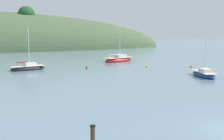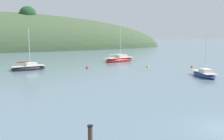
# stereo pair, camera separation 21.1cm
# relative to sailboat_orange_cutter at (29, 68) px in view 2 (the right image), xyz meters

# --- Properties ---
(sailboat_orange_cutter) EXTENTS (5.93, 3.04, 7.15)m
(sailboat_orange_cutter) POSITION_rel_sailboat_orange_cutter_xyz_m (0.00, 0.00, 0.00)
(sailboat_orange_cutter) COLOR #232328
(sailboat_orange_cutter) RESTS_ON ground
(sailboat_black_sloop) EXTENTS (7.57, 4.54, 8.77)m
(sailboat_black_sloop) POSITION_rel_sailboat_orange_cutter_xyz_m (18.99, 6.35, 0.07)
(sailboat_black_sloop) COLOR red
(sailboat_black_sloop) RESTS_ON ground
(sailboat_grey_yawl) EXTENTS (3.31, 5.90, 6.96)m
(sailboat_grey_yawl) POSITION_rel_sailboat_orange_cutter_xyz_m (22.12, -16.14, -0.01)
(sailboat_grey_yawl) COLOR navy
(sailboat_grey_yawl) RESTS_ON ground
(mooring_buoy_channel) EXTENTS (0.44, 0.44, 0.54)m
(mooring_buoy_channel) POSITION_rel_sailboat_orange_cutter_xyz_m (9.50, -1.68, -0.24)
(mooring_buoy_channel) COLOR red
(mooring_buoy_channel) RESTS_ON ground
(mooring_buoy_outer) EXTENTS (0.44, 0.44, 0.54)m
(mooring_buoy_outer) POSITION_rel_sailboat_orange_cutter_xyz_m (19.78, -4.38, -0.24)
(mooring_buoy_outer) COLOR yellow
(mooring_buoy_outer) RESTS_ON ground
(mooring_buoy_inner) EXTENTS (0.44, 0.44, 0.54)m
(mooring_buoy_inner) POSITION_rel_sailboat_orange_cutter_xyz_m (27.06, -7.26, -0.24)
(mooring_buoy_inner) COLOR orange
(mooring_buoy_inner) RESTS_ON ground
(jetty_piling) EXTENTS (0.30, 0.30, 1.46)m
(jetty_piling) POSITION_rel_sailboat_orange_cutter_xyz_m (0.35, -33.09, 0.39)
(jetty_piling) COLOR #423323
(jetty_piling) RESTS_ON ground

